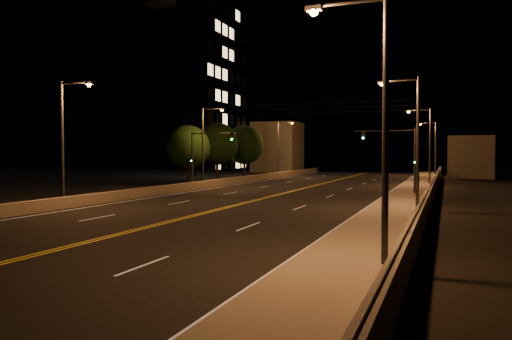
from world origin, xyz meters
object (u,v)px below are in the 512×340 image
(traffic_signal_right, at_px, (402,153))
(streetlight_1, at_px, (413,133))
(streetlight_3, at_px, (433,145))
(streetlight_6, at_px, (280,144))
(streetlight_5, at_px, (205,141))
(tree_1, at_px, (217,144))
(streetlight_4, at_px, (66,134))
(streetlight_2, at_px, (427,141))
(building_tower, at_px, (159,90))
(traffic_signal_left, at_px, (202,153))
(streetlight_0, at_px, (375,112))
(tree_0, at_px, (188,147))
(tree_2, at_px, (244,145))

(traffic_signal_right, bearing_deg, streetlight_1, -81.89)
(streetlight_3, relative_size, streetlight_6, 1.00)
(streetlight_5, relative_size, tree_1, 1.10)
(streetlight_4, bearing_deg, traffic_signal_right, 40.83)
(streetlight_3, distance_m, streetlight_4, 58.04)
(streetlight_2, bearing_deg, building_tower, 162.61)
(streetlight_1, relative_size, streetlight_2, 1.00)
(traffic_signal_left, relative_size, building_tower, 0.20)
(traffic_signal_right, relative_size, traffic_signal_left, 1.00)
(streetlight_0, distance_m, tree_0, 41.92)
(traffic_signal_left, height_order, building_tower, building_tower)
(traffic_signal_right, height_order, tree_1, tree_1)
(streetlight_4, relative_size, tree_1, 1.10)
(traffic_signal_right, distance_m, tree_1, 29.28)
(streetlight_5, bearing_deg, streetlight_0, -55.50)
(streetlight_5, xyz_separation_m, tree_0, (-3.45, 2.63, -0.64))
(streetlight_1, xyz_separation_m, tree_0, (-24.84, 16.50, -0.64))
(streetlight_3, relative_size, streetlight_5, 1.00)
(streetlight_0, distance_m, streetlight_1, 17.25)
(streetlight_1, bearing_deg, streetlight_4, -163.58)
(streetlight_2, bearing_deg, streetlight_1, -90.00)
(streetlight_3, distance_m, tree_1, 33.52)
(streetlight_0, height_order, building_tower, building_tower)
(traffic_signal_right, xyz_separation_m, tree_2, (-23.43, 22.32, 1.10))
(streetlight_6, xyz_separation_m, building_tower, (-19.23, -2.69, 8.60))
(streetlight_4, xyz_separation_m, tree_1, (-4.76, 32.98, -0.08))
(streetlight_1, xyz_separation_m, streetlight_3, (0.00, 47.65, 0.00))
(streetlight_4, relative_size, building_tower, 0.30)
(streetlight_4, xyz_separation_m, traffic_signal_right, (19.85, 17.15, -1.21))
(streetlight_5, bearing_deg, tree_1, 110.40)
(streetlight_0, height_order, streetlight_6, same)
(streetlight_4, bearing_deg, streetlight_6, 90.00)
(streetlight_4, height_order, tree_0, streetlight_4)
(streetlight_4, height_order, traffic_signal_right, streetlight_4)
(streetlight_2, bearing_deg, streetlight_6, 144.22)
(streetlight_0, height_order, traffic_signal_right, streetlight_0)
(building_tower, bearing_deg, streetlight_5, -48.72)
(streetlight_2, relative_size, tree_0, 1.24)
(streetlight_4, distance_m, tree_1, 33.32)
(streetlight_4, height_order, traffic_signal_left, streetlight_4)
(tree_0, bearing_deg, streetlight_3, 51.42)
(streetlight_3, relative_size, tree_2, 1.11)
(streetlight_0, xyz_separation_m, traffic_signal_right, (-1.55, 28.10, -1.21))
(streetlight_2, height_order, traffic_signal_right, streetlight_2)
(streetlight_2, bearing_deg, tree_2, 157.96)
(tree_1, relative_size, tree_2, 1.01)
(building_tower, bearing_deg, traffic_signal_left, -50.74)
(streetlight_3, xyz_separation_m, streetlight_6, (-21.40, -9.17, 0.00))
(streetlight_2, bearing_deg, traffic_signal_right, -97.22)
(streetlight_0, relative_size, traffic_signal_left, 1.46)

